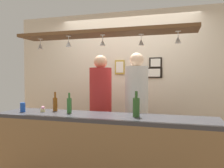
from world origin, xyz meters
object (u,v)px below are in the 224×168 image
Objects in this scene: bottle_beer_green_import at (69,105)px; bottle_champagne_green at (136,107)px; picture_frame_lower_pair at (154,73)px; picture_frame_upper_small at (156,63)px; drink_can at (23,107)px; cupcake at (43,109)px; person_right_white_patterned_shirt at (137,100)px; picture_frame_crest at (120,67)px; bottle_beer_amber_tall at (55,104)px; person_middle_red_shirt at (101,100)px.

bottle_beer_green_import is 0.87m from bottle_champagne_green.
picture_frame_upper_small is at bearing 0.00° from picture_frame_lower_pair.
bottle_champagne_green is 1.50m from drink_can.
cupcake is at bearing -177.23° from bottle_beer_green_import.
person_right_white_patterned_shirt is at bearing 40.99° from bottle_beer_green_import.
bottle_beer_green_import reaches higher than drink_can.
picture_frame_crest is (-0.55, 1.40, 0.52)m from bottle_champagne_green.
bottle_beer_amber_tall is at bearing -133.69° from picture_frame_upper_small.
person_middle_red_shirt is at bearing 51.32° from bottle_beer_amber_tall.
picture_frame_lower_pair is at bearing 47.10° from bottle_beer_amber_tall.
picture_frame_upper_small reaches higher than bottle_champagne_green.
person_right_white_patterned_shirt is 0.70m from bottle_champagne_green.
picture_frame_upper_small is (0.21, 0.71, 0.59)m from person_right_white_patterned_shirt.
person_middle_red_shirt is at bearing 49.64° from cupcake.
bottle_beer_green_import is at bearing 178.09° from bottle_champagne_green.
person_middle_red_shirt is 5.84× the size of picture_frame_lower_pair.
bottle_champagne_green reaches higher than bottle_beer_amber_tall.
person_right_white_patterned_shirt reaches higher than picture_frame_lower_pair.
picture_frame_upper_small reaches higher than person_middle_red_shirt.
picture_frame_lower_pair is 1.36× the size of picture_frame_upper_small.
bottle_beer_green_import is 0.87× the size of picture_frame_lower_pair.
drink_can is at bearing -151.42° from person_right_white_patterned_shirt.
person_right_white_patterned_shirt reaches higher than bottle_beer_amber_tall.
person_middle_red_shirt is at bearing 73.36° from bottle_beer_green_import.
person_middle_red_shirt is 0.89m from cupcake.
bottle_champagne_green is at bearing -45.40° from person_middle_red_shirt.
picture_frame_lower_pair is at bearing 180.00° from picture_frame_upper_small.
cupcake is at bearing -134.05° from picture_frame_upper_small.
drink_can is at bearing -136.77° from picture_frame_lower_pair.
cupcake is (0.25, 0.08, -0.03)m from drink_can.
bottle_beer_green_import is 0.64m from drink_can.
cupcake is (-0.57, -0.68, -0.07)m from person_middle_red_shirt.
person_right_white_patterned_shirt is at bearing -103.77° from picture_frame_lower_pair.
bottle_beer_amber_tall is at bearing 173.99° from bottle_champagne_green.
bottle_champagne_green is 1.52m from picture_frame_upper_small.
bottle_beer_green_import is at bearing -125.16° from picture_frame_upper_small.
picture_frame_upper_small reaches higher than picture_frame_crest.
bottle_beer_amber_tall is 2.13× the size of drink_can.
picture_frame_crest is at bearing 180.00° from picture_frame_lower_pair.
person_middle_red_shirt is at bearing 42.43° from drink_can.
bottle_champagne_green is (0.87, -0.03, 0.01)m from bottle_beer_green_import.
picture_frame_upper_small is (0.77, 0.71, 0.60)m from person_middle_red_shirt.
picture_frame_lower_pair reaches higher than bottle_beer_amber_tall.
person_right_white_patterned_shirt is at bearing 28.58° from drink_can.
person_middle_red_shirt is at bearing -99.83° from picture_frame_crest.
cupcake is at bearing -133.33° from picture_frame_lower_pair.
person_right_white_patterned_shirt is at bearing 29.23° from bottle_beer_amber_tall.
bottle_beer_green_import is at bearing 2.77° from cupcake.
picture_frame_lower_pair is (1.31, 1.39, 0.50)m from cupcake.
person_right_white_patterned_shirt is 1.58m from drink_can.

